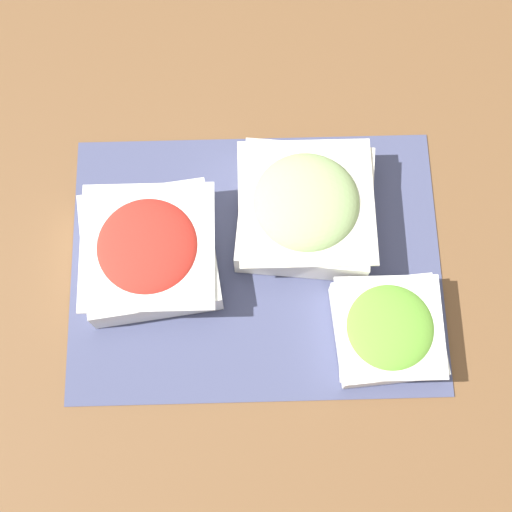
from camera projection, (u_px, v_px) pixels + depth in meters
name	position (u px, v px, depth m)	size (l,w,h in m)	color
ground_plane	(256.00, 263.00, 1.02)	(3.00, 3.00, 0.00)	brown
placemat	(256.00, 263.00, 1.02)	(0.53, 0.39, 0.00)	#474C70
tomato_bowl	(149.00, 251.00, 0.99)	(0.20, 0.20, 0.07)	white
lettuce_bowl	(388.00, 329.00, 0.96)	(0.15, 0.15, 0.05)	white
cucumber_bowl	(305.00, 207.00, 1.00)	(0.20, 0.20, 0.09)	silver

